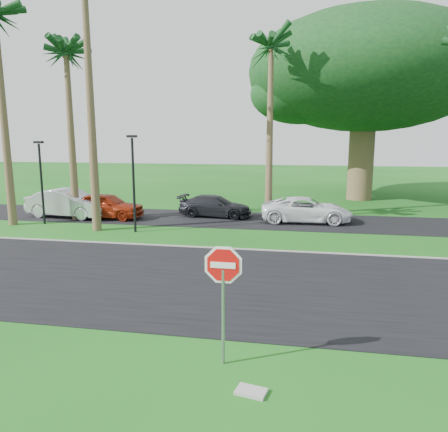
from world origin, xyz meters
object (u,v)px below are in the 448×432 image
object	(u,v)px
car_dark	(215,206)
car_minivan	(306,210)
stop_sign_near	(223,281)
car_silver	(69,204)
car_red	(106,206)

from	to	relation	value
car_dark	car_minivan	world-z (taller)	car_minivan
stop_sign_near	car_dark	size ratio (longest dim) A/B	0.62
car_dark	stop_sign_near	bearing A→B (deg)	-163.41
car_silver	car_red	distance (m)	2.26
car_minivan	car_red	bearing A→B (deg)	92.11
car_silver	car_dark	distance (m)	8.37
car_silver	car_minivan	size ratio (longest dim) A/B	1.01
car_silver	car_red	bearing A→B (deg)	-80.97
stop_sign_near	car_red	world-z (taller)	stop_sign_near
car_minivan	stop_sign_near	bearing A→B (deg)	171.08
car_red	stop_sign_near	bearing A→B (deg)	-144.96
car_silver	car_red	xyz separation A→B (m)	(2.26, 0.07, -0.08)
car_red	car_silver	bearing A→B (deg)	93.85
stop_sign_near	car_red	bearing A→B (deg)	122.98
stop_sign_near	car_dark	xyz separation A→B (m)	(-3.49, 16.16, -1.17)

